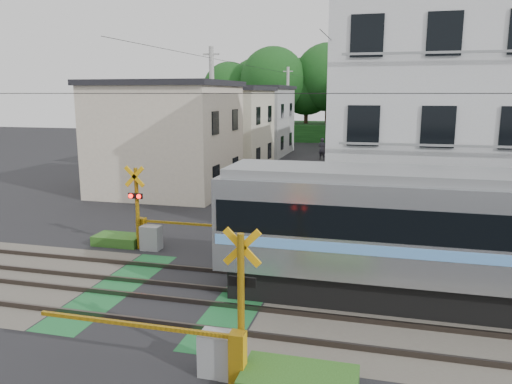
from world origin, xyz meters
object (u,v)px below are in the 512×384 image
(apartment_block, at_px, (461,117))
(pedestrian, at_px, (322,149))
(crossing_signal_near, at_px, (221,344))
(crossing_signal_far, at_px, (149,230))

(apartment_block, xyz_separation_m, pedestrian, (-8.14, 20.87, -3.72))
(crossing_signal_near, distance_m, pedestrian, 34.09)
(crossing_signal_near, xyz_separation_m, crossing_signal_far, (-5.17, 7.31, 0.00))
(crossing_signal_near, height_order, crossing_signal_far, same)
(apartment_block, bearing_deg, crossing_signal_far, -152.22)
(crossing_signal_far, bearing_deg, pedestrian, 83.71)
(crossing_signal_far, xyz_separation_m, pedestrian, (2.95, 26.71, 0.22))
(crossing_signal_far, bearing_deg, apartment_block, 27.78)
(crossing_signal_far, bearing_deg, crossing_signal_near, -54.71)
(crossing_signal_near, height_order, apartment_block, apartment_block)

